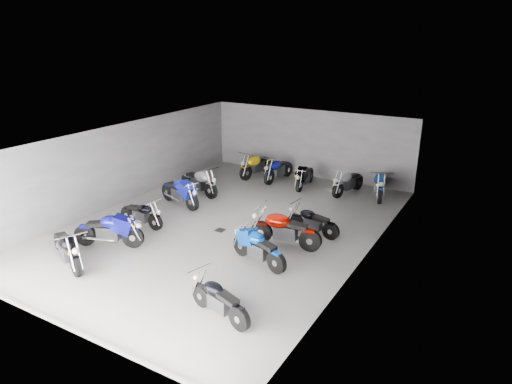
% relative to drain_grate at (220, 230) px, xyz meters
% --- Properties ---
extents(ground, '(14.00, 14.00, 0.00)m').
position_rel_drain_grate_xyz_m(ground, '(0.00, 0.50, -0.01)').
color(ground, '#9B9993').
rests_on(ground, ground).
extents(wall_back, '(10.00, 0.10, 3.20)m').
position_rel_drain_grate_xyz_m(wall_back, '(0.00, 7.50, 1.59)').
color(wall_back, gray).
rests_on(wall_back, ground).
extents(wall_left, '(0.10, 14.00, 3.20)m').
position_rel_drain_grate_xyz_m(wall_left, '(-5.00, 0.50, 1.59)').
color(wall_left, gray).
rests_on(wall_left, ground).
extents(wall_right, '(0.10, 14.00, 3.20)m').
position_rel_drain_grate_xyz_m(wall_right, '(5.00, 0.50, 1.59)').
color(wall_right, gray).
rests_on(wall_right, ground).
extents(ceiling, '(10.00, 14.00, 0.04)m').
position_rel_drain_grate_xyz_m(ceiling, '(0.00, 0.50, 3.21)').
color(ceiling, black).
rests_on(ceiling, wall_back).
extents(drain_grate, '(0.32, 0.32, 0.01)m').
position_rel_drain_grate_xyz_m(drain_grate, '(0.00, 0.00, 0.00)').
color(drain_grate, black).
rests_on(drain_grate, ground).
extents(motorcycle_left_a, '(2.19, 1.05, 1.02)m').
position_rel_drain_grate_xyz_m(motorcycle_left_a, '(-2.44, -4.37, 0.55)').
color(motorcycle_left_a, black).
rests_on(motorcycle_left_a, ground).
extents(motorcycle_left_b, '(2.17, 1.08, 1.02)m').
position_rel_drain_grate_xyz_m(motorcycle_left_b, '(-2.35, -2.82, 0.55)').
color(motorcycle_left_b, black).
rests_on(motorcycle_left_b, ground).
extents(motorcycle_left_c, '(1.96, 0.39, 0.86)m').
position_rel_drain_grate_xyz_m(motorcycle_left_c, '(-2.61, -1.10, 0.46)').
color(motorcycle_left_c, black).
rests_on(motorcycle_left_c, ground).
extents(motorcycle_left_e, '(2.30, 0.80, 1.03)m').
position_rel_drain_grate_xyz_m(motorcycle_left_e, '(-2.76, 1.23, 0.56)').
color(motorcycle_left_e, black).
rests_on(motorcycle_left_e, ground).
extents(motorcycle_left_f, '(2.29, 0.78, 1.03)m').
position_rel_drain_grate_xyz_m(motorcycle_left_f, '(-2.92, 2.69, 0.55)').
color(motorcycle_left_f, black).
rests_on(motorcycle_left_f, ground).
extents(motorcycle_right_a, '(1.97, 0.64, 0.88)m').
position_rel_drain_grate_xyz_m(motorcycle_right_a, '(2.92, -4.28, 0.47)').
color(motorcycle_right_a, black).
rests_on(motorcycle_right_a, ground).
extents(motorcycle_right_c, '(2.12, 0.76, 0.96)m').
position_rel_drain_grate_xyz_m(motorcycle_right_c, '(2.36, -1.44, 0.52)').
color(motorcycle_right_c, black).
rests_on(motorcycle_right_c, ground).
extents(motorcycle_right_d, '(2.40, 0.55, 1.05)m').
position_rel_drain_grate_xyz_m(motorcycle_right_d, '(2.51, 0.01, 0.57)').
color(motorcycle_right_d, black).
rests_on(motorcycle_right_d, ground).
extents(motorcycle_right_e, '(1.96, 0.43, 0.86)m').
position_rel_drain_grate_xyz_m(motorcycle_right_e, '(2.91, 1.31, 0.46)').
color(motorcycle_right_e, black).
rests_on(motorcycle_right_e, ground).
extents(motorcycle_back_b, '(0.64, 2.35, 1.04)m').
position_rel_drain_grate_xyz_m(motorcycle_back_b, '(-2.07, 6.13, 0.56)').
color(motorcycle_back_b, black).
rests_on(motorcycle_back_b, ground).
extents(motorcycle_back_c, '(0.50, 2.26, 0.99)m').
position_rel_drain_grate_xyz_m(motorcycle_back_c, '(-0.89, 6.07, 0.54)').
color(motorcycle_back_c, black).
rests_on(motorcycle_back_c, ground).
extents(motorcycle_back_d, '(0.49, 2.16, 0.95)m').
position_rel_drain_grate_xyz_m(motorcycle_back_d, '(0.57, 5.81, 0.51)').
color(motorcycle_back_d, black).
rests_on(motorcycle_back_d, ground).
extents(motorcycle_back_e, '(0.67, 2.18, 0.97)m').
position_rel_drain_grate_xyz_m(motorcycle_back_e, '(2.54, 5.93, 0.52)').
color(motorcycle_back_e, black).
rests_on(motorcycle_back_e, ground).
extents(motorcycle_back_f, '(0.88, 2.33, 1.05)m').
position_rel_drain_grate_xyz_m(motorcycle_back_f, '(3.83, 6.20, 0.57)').
color(motorcycle_back_f, black).
rests_on(motorcycle_back_f, ground).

